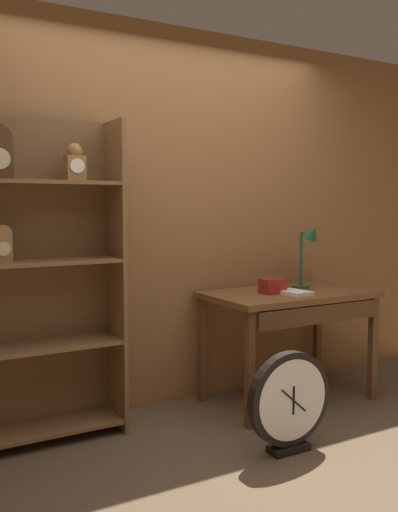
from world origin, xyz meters
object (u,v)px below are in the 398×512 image
(workbench, at_px, (291,305))
(open_repair_manual, at_px, (294,293))
(toolbox_small, at_px, (273,286))
(desk_lamp, at_px, (309,246))
(round_clock_large, at_px, (289,401))

(workbench, bearing_deg, open_repair_manual, -117.55)
(workbench, xyz_separation_m, toolbox_small, (-0.15, 0.01, 0.15))
(desk_lamp, relative_size, toolbox_small, 3.08)
(open_repair_manual, bearing_deg, workbench, 57.77)
(toolbox_small, bearing_deg, open_repair_manual, -46.63)
(workbench, bearing_deg, toolbox_small, 175.25)
(round_clock_large, bearing_deg, workbench, 50.85)
(workbench, distance_m, toolbox_small, 0.21)
(toolbox_small, distance_m, open_repair_manual, 0.15)
(open_repair_manual, bearing_deg, toolbox_small, 128.69)
(open_repair_manual, distance_m, round_clock_large, 0.90)
(workbench, height_order, open_repair_manual, open_repair_manual)
(round_clock_large, bearing_deg, open_repair_manual, 49.16)
(workbench, relative_size, toolbox_small, 7.40)
(desk_lamp, distance_m, toolbox_small, 0.46)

